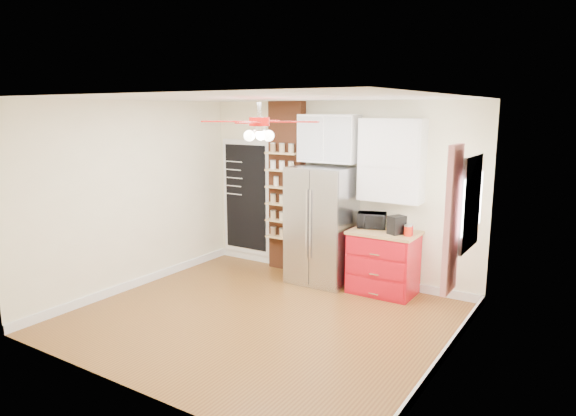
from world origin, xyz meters
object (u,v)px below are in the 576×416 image
Objects in this scene: red_cabinet at (383,262)px; pantry_jar_oats at (276,182)px; coffee_maker at (397,225)px; fridge at (322,225)px; ceiling_fan at (259,122)px; toaster_oven at (372,220)px; canister_left at (408,231)px.

red_cabinet is 6.54× the size of pantry_jar_oats.
coffee_maker reaches higher than red_cabinet.
ceiling_fan reaches higher than fridge.
coffee_maker is (0.44, -0.17, 0.02)m from toaster_oven.
canister_left is at bearing -1.86° from fridge.
fridge is 0.76m from toaster_oven.
ceiling_fan is 2.38m from toaster_oven.
ceiling_fan is 3.52× the size of toaster_oven.
canister_left is (0.61, -0.20, -0.04)m from toaster_oven.
coffee_maker is (1.17, -0.01, 0.15)m from fridge.
toaster_oven is at bearing 156.48° from red_cabinet.
ceiling_fan is at bearing -99.73° from coffee_maker.
toaster_oven is at bearing -0.43° from pantry_jar_oats.
fridge is at bearing 178.14° from canister_left.
canister_left is at bearing -5.31° from pantry_jar_oats.
pantry_jar_oats is at bearing 176.47° from red_cabinet.
pantry_jar_oats is at bearing 174.69° from canister_left.
pantry_jar_oats reaches higher than coffee_maker.
toaster_oven is 0.64m from canister_left.
canister_left is (1.34, -0.04, 0.09)m from fridge.
ceiling_fan is 9.74× the size of pantry_jar_oats.
ceiling_fan reaches higher than pantry_jar_oats.
coffee_maker is 1.87× the size of canister_left.
fridge is 1.10m from pantry_jar_oats.
red_cabinet is at bearing -172.48° from coffee_maker.
ceiling_fan is 2.51m from canister_left.
red_cabinet is 0.67× the size of ceiling_fan.
red_cabinet is (0.97, 0.05, -0.42)m from fridge.
ceiling_fan is at bearing -61.58° from pantry_jar_oats.
red_cabinet is 2.75m from ceiling_fan.
toaster_oven is 1.59× the size of coffee_maker.
fridge is at bearing -10.25° from pantry_jar_oats.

